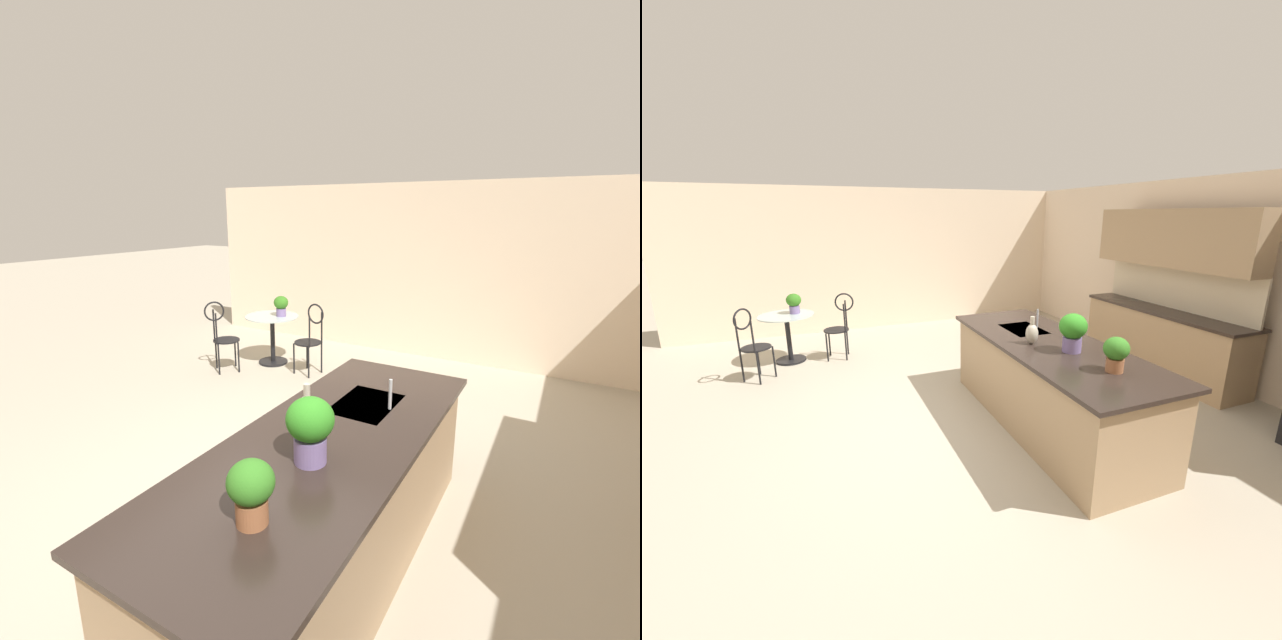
{
  "view_description": "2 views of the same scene",
  "coord_description": "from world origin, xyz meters",
  "views": [
    {
      "loc": [
        2.46,
        2.03,
        2.27
      ],
      "look_at": [
        -1.49,
        -0.25,
        1.14
      ],
      "focal_mm": 24.65,
      "sensor_mm": 36.0,
      "label": 1
    },
    {
      "loc": [
        3.58,
        -1.41,
        2.21
      ],
      "look_at": [
        -0.65,
        0.24,
        0.99
      ],
      "focal_mm": 22.09,
      "sensor_mm": 36.0,
      "label": 2
    }
  ],
  "objects": [
    {
      "name": "chair_near_window",
      "position": [
        -2.09,
        -2.22,
        0.57
      ],
      "size": [
        0.53,
        0.53,
        1.04
      ],
      "color": "black",
      "rests_on": "ground"
    },
    {
      "name": "potted_plant_counter_near",
      "position": [
        0.6,
        0.89,
        1.14
      ],
      "size": [
        0.27,
        0.27,
        0.38
      ],
      "color": "#7A669E",
      "rests_on": "kitchen_island"
    },
    {
      "name": "upper_cabinet_run",
      "position": [
        -0.4,
        3.18,
        1.9
      ],
      "size": [
        2.4,
        0.36,
        0.76
      ],
      "color": "tan",
      "rests_on": "back_counter_run"
    },
    {
      "name": "potted_plant_counter_far",
      "position": [
        1.15,
        0.92,
        1.09
      ],
      "size": [
        0.22,
        0.22,
        0.3
      ],
      "color": "#9E603D",
      "rests_on": "kitchen_island"
    },
    {
      "name": "bistro_table",
      "position": [
        -2.74,
        -1.81,
        0.45
      ],
      "size": [
        0.8,
        0.8,
        0.74
      ],
      "color": "black",
      "rests_on": "ground"
    },
    {
      "name": "back_counter_run",
      "position": [
        -0.4,
        3.21,
        0.49
      ],
      "size": [
        2.44,
        0.64,
        1.52
      ],
      "color": "tan",
      "rests_on": "ground"
    },
    {
      "name": "ground_plane",
      "position": [
        0.0,
        0.0,
        0.0
      ],
      "size": [
        40.0,
        40.0,
        0.0
      ],
      "primitive_type": "plane",
      "color": "#B2A893"
    },
    {
      "name": "kitchen_island",
      "position": [
        0.3,
        0.85,
        0.46
      ],
      "size": [
        2.8,
        1.06,
        0.92
      ],
      "color": "tan",
      "rests_on": "ground"
    },
    {
      "name": "potted_plant_on_table",
      "position": [
        -2.8,
        -1.68,
        0.92
      ],
      "size": [
        0.22,
        0.22,
        0.31
      ],
      "color": "#7A669E",
      "rests_on": "bistro_table"
    },
    {
      "name": "vase_on_counter",
      "position": [
        0.25,
        0.66,
        1.03
      ],
      "size": [
        0.13,
        0.13,
        0.29
      ],
      "color": "#BCB29E",
      "rests_on": "kitchen_island"
    },
    {
      "name": "chair_by_island",
      "position": [
        -2.61,
        -1.05,
        0.57
      ],
      "size": [
        0.44,
        0.51,
        1.04
      ],
      "color": "black",
      "rests_on": "ground"
    },
    {
      "name": "sink_faucet",
      "position": [
        -0.25,
        1.03,
        1.03
      ],
      "size": [
        0.02,
        0.02,
        0.22
      ],
      "primitive_type": "cylinder",
      "color": "#B2B5BA",
      "rests_on": "kitchen_island"
    },
    {
      "name": "wall_back",
      "position": [
        0.0,
        3.66,
        1.35
      ],
      "size": [
        9.0,
        0.12,
        2.7
      ],
      "primitive_type": "cube",
      "color": "beige",
      "rests_on": "ground"
    },
    {
      "name": "wall_left_window",
      "position": [
        -4.26,
        0.0,
        1.35
      ],
      "size": [
        0.12,
        7.8,
        2.7
      ],
      "primitive_type": "cube",
      "color": "beige",
      "rests_on": "ground"
    }
  ]
}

